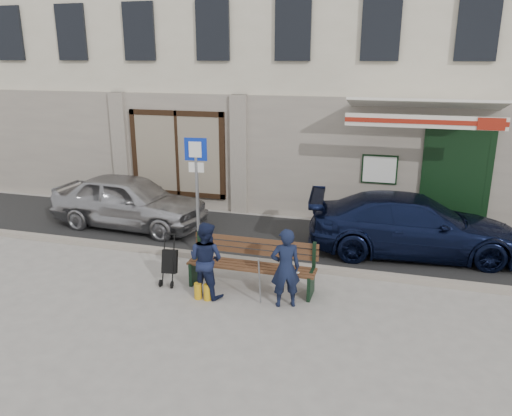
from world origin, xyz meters
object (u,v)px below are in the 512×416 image
at_px(car_navy, 413,225).
at_px(man, 285,268).
at_px(car_silver, 129,201).
at_px(woman, 206,259).
at_px(stroller, 170,263).
at_px(bench, 249,265).
at_px(parking_sign, 197,178).

distance_m(car_navy, man, 3.78).
xyz_separation_m(car_silver, woman, (3.28, -3.04, 0.02)).
distance_m(car_silver, man, 5.62).
bearing_deg(stroller, woman, -24.71).
bearing_deg(stroller, bench, 1.12).
bearing_deg(parking_sign, man, -43.45).
height_order(car_silver, parking_sign, parking_sign).
distance_m(car_navy, bench, 3.94).
bearing_deg(woman, car_navy, -125.24).
bearing_deg(bench, woman, -143.09).
bearing_deg(car_navy, woman, 124.96).
xyz_separation_m(car_navy, man, (-2.13, -3.12, 0.05)).
distance_m(parking_sign, stroller, 1.99).
height_order(man, stroller, man).
bearing_deg(bench, parking_sign, 139.85).
relative_size(car_navy, parking_sign, 1.76).
bearing_deg(man, woman, -22.17).
xyz_separation_m(bench, stroller, (-1.50, -0.23, -0.03)).
distance_m(car_silver, car_navy, 6.86).
bearing_deg(man, stroller, -28.77).
xyz_separation_m(man, stroller, (-2.30, 0.26, -0.28)).
height_order(bench, stroller, bench).
bearing_deg(bench, stroller, -171.37).
relative_size(bench, woman, 1.73).
relative_size(car_navy, stroller, 4.67).
xyz_separation_m(man, woman, (-1.45, -0.00, -0.01)).
bearing_deg(parking_sign, woman, -69.69).
xyz_separation_m(bench, man, (0.80, -0.49, 0.25)).
height_order(woman, stroller, woman).
bearing_deg(bench, car_navy, 42.07).
relative_size(car_silver, parking_sign, 1.55).
height_order(parking_sign, woman, parking_sign).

